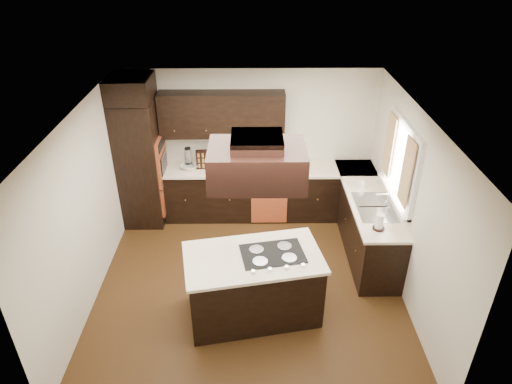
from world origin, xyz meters
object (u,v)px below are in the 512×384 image
island (253,286)px  range_hood (257,165)px  oven_column (141,163)px  spice_rack (208,159)px

island → range_hood: size_ratio=1.54×
oven_column → range_hood: 3.13m
oven_column → spice_rack: size_ratio=5.56×
oven_column → range_hood: bearing=-50.3°
range_hood → oven_column: bearing=129.7°
range_hood → spice_rack: bearing=108.5°
oven_column → island: oven_column is taller
oven_column → island: bearing=-51.2°
oven_column → spice_rack: oven_column is taller
island → oven_column: bearing=118.3°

